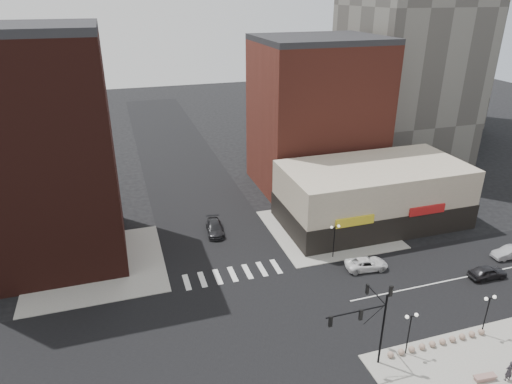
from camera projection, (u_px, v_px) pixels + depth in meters
name	position (u px, v px, depth m)	size (l,w,h in m)	color
ground	(256.00, 321.00, 43.24)	(240.00, 240.00, 0.00)	black
road_ew	(256.00, 321.00, 43.24)	(200.00, 14.00, 0.02)	black
road_ns	(256.00, 321.00, 43.24)	(14.00, 200.00, 0.02)	black
sidewalk_nw	(96.00, 265.00, 51.88)	(15.00, 15.00, 0.12)	gray
sidewalk_ne	(328.00, 229.00, 59.85)	(15.00, 15.00, 0.12)	gray
building_nw	(36.00, 155.00, 49.10)	(16.00, 15.00, 25.00)	#341510
building_ne_midrise	(316.00, 117.00, 69.75)	(18.00, 15.00, 22.00)	maroon
building_ne_row	(372.00, 199.00, 60.76)	(24.20, 12.20, 8.00)	#BEAD97
traffic_signal	(371.00, 315.00, 36.40)	(5.59, 3.09, 7.77)	black
street_lamp_se_a	(410.00, 324.00, 37.96)	(1.22, 0.32, 4.16)	black
street_lamp_se_b	(488.00, 306.00, 40.16)	(1.22, 0.32, 4.16)	black
street_lamp_ne	(335.00, 233.00, 52.19)	(1.22, 0.32, 4.16)	black
bollard_row	(437.00, 343.00, 40.02)	(10.01, 0.56, 0.56)	gray
white_suv	(366.00, 264.00, 51.10)	(2.20, 4.78, 1.33)	silver
dark_sedan_east	(488.00, 272.00, 49.47)	(1.69, 4.21, 1.44)	black
silver_sedan	(509.00, 252.00, 53.26)	(1.44, 4.14, 1.36)	#97989C
dark_sedan_north	(215.00, 228.00, 58.70)	(2.03, 4.99, 1.45)	black
pedestrian	(509.00, 371.00, 36.15)	(0.70, 0.46, 1.92)	#2A262C
stone_bench	(485.00, 378.00, 36.47)	(1.90, 0.74, 0.43)	#916C64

